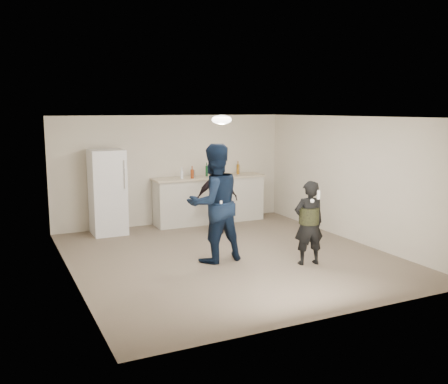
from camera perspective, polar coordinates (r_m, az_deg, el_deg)
name	(u,v)px	position (r m, az deg, el deg)	size (l,w,h in m)	color
floor	(229,256)	(9.14, 0.54, -7.32)	(6.00, 6.00, 0.00)	#6B5B4C
ceiling	(229,117)	(8.75, 0.57, 8.56)	(6.00, 6.00, 0.00)	silver
wall_back	(172,170)	(11.60, -5.94, 2.54)	(6.00, 6.00, 0.00)	beige
wall_front	(334,222)	(6.34, 12.51, -3.40)	(6.00, 6.00, 0.00)	beige
wall_left	(69,200)	(8.06, -17.32, -0.89)	(6.00, 6.00, 0.00)	beige
wall_right	(352,179)	(10.35, 14.39, 1.45)	(6.00, 6.00, 0.00)	beige
counter	(210,200)	(11.70, -1.67, -0.95)	(2.60, 0.56, 1.05)	beige
counter_top	(209,177)	(11.61, -1.68, 1.70)	(2.68, 0.64, 0.04)	beige
fridge	(108,192)	(10.84, -13.17, -0.01)	(0.70, 0.70, 1.80)	white
fridge_handle	(124,175)	(10.49, -11.32, 1.95)	(0.02, 0.02, 0.60)	silver
ceiling_dome	(222,120)	(9.02, -0.28, 8.27)	(0.36, 0.36, 0.16)	white
shaker	(193,174)	(11.46, -3.51, 2.11)	(0.08, 0.08, 0.17)	#BCBBC0
man	(214,203)	(8.62, -1.14, -1.29)	(1.00, 0.78, 2.06)	#102444
woman	(309,223)	(8.62, 9.67, -3.50)	(0.53, 0.35, 1.45)	black
camo_shorts	(309,216)	(8.59, 9.69, -2.69)	(0.34, 0.34, 0.28)	#2C3217
spectator	(217,199)	(10.62, -0.80, -0.81)	(0.87, 0.36, 1.49)	black
remote_man	(221,205)	(8.36, -0.36, -1.48)	(0.04, 0.04, 0.15)	silver
nunchuk_man	(227,208)	(8.45, 0.30, -1.85)	(0.07, 0.07, 0.07)	white
remote_woman	(319,195)	(8.32, 10.75, -0.31)	(0.04, 0.04, 0.15)	white
nunchuk_woman	(312,201)	(8.30, 10.05, -1.01)	(0.07, 0.07, 0.07)	silver
bottle_cluster	(210,172)	(11.56, -1.67, 2.32)	(1.57, 0.30, 0.24)	maroon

